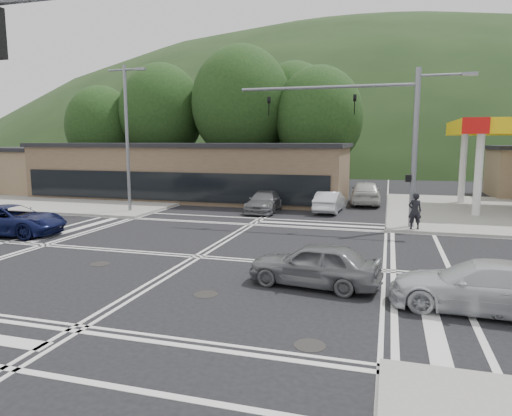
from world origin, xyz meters
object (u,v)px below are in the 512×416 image
(car_grey_center, at_px, (314,264))
(car_queue_b, at_px, (366,192))
(pedestrian, at_px, (415,211))
(car_blue_west, at_px, (11,220))
(car_northbound, at_px, (265,202))
(car_silver_east, at_px, (482,286))
(car_queue_a, at_px, (329,202))

(car_grey_center, xyz_separation_m, car_queue_b, (0.58, 19.36, 0.16))
(car_grey_center, xyz_separation_m, pedestrian, (3.40, 9.80, 0.36))
(car_blue_west, relative_size, car_grey_center, 1.27)
(car_blue_west, bearing_deg, pedestrian, -77.79)
(car_queue_b, relative_size, car_northbound, 1.12)
(car_blue_west, distance_m, pedestrian, 19.54)
(car_northbound, bearing_deg, car_queue_b, 39.87)
(car_blue_west, relative_size, car_silver_east, 1.10)
(car_queue_b, relative_size, pedestrian, 2.76)
(pedestrian, bearing_deg, car_queue_a, -59.37)
(car_blue_west, relative_size, pedestrian, 2.85)
(car_blue_west, height_order, car_queue_a, car_blue_west)
(car_blue_west, xyz_separation_m, car_northbound, (9.74, 10.39, -0.07))
(car_silver_east, bearing_deg, pedestrian, -168.66)
(car_blue_west, distance_m, car_queue_b, 22.20)
(car_queue_a, relative_size, car_queue_b, 0.81)
(car_queue_a, height_order, car_queue_b, car_queue_b)
(car_queue_b, bearing_deg, pedestrian, 103.64)
(car_blue_west, relative_size, car_northbound, 1.15)
(car_northbound, bearing_deg, car_blue_west, -134.59)
(pedestrian, bearing_deg, car_silver_east, 84.35)
(car_blue_west, height_order, car_grey_center, car_blue_west)
(car_blue_west, bearing_deg, car_silver_east, -109.11)
(car_northbound, bearing_deg, car_silver_east, -57.77)
(car_northbound, relative_size, pedestrian, 2.47)
(car_blue_west, height_order, pedestrian, pedestrian)
(pedestrian, bearing_deg, car_northbound, -37.81)
(car_blue_west, relative_size, car_queue_b, 1.03)
(car_northbound, bearing_deg, pedestrian, -27.39)
(car_grey_center, xyz_separation_m, car_silver_east, (4.56, -0.91, -0.01))
(car_queue_a, height_order, pedestrian, pedestrian)
(car_queue_a, distance_m, car_queue_b, 4.73)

